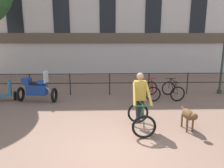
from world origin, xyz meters
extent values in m
plane|color=#7A5B4C|center=(0.00, 0.00, 0.00)|extent=(60.00, 60.00, 0.00)
cylinder|color=black|center=(-3.75, 5.20, 0.53)|extent=(0.05, 0.05, 1.05)
cylinder|color=black|center=(-1.88, 5.20, 0.53)|extent=(0.05, 0.05, 1.05)
cylinder|color=black|center=(0.00, 5.20, 0.53)|extent=(0.05, 0.05, 1.05)
cylinder|color=black|center=(1.88, 5.20, 0.53)|extent=(0.05, 0.05, 1.05)
cylinder|color=black|center=(3.75, 5.20, 0.53)|extent=(0.05, 0.05, 1.05)
cylinder|color=black|center=(0.00, 5.20, 1.02)|extent=(15.00, 0.04, 0.04)
cylinder|color=black|center=(0.00, 5.20, 0.58)|extent=(15.00, 0.04, 0.04)
cube|color=beige|center=(0.00, 11.00, 4.60)|extent=(18.00, 0.60, 9.20)
cube|color=brown|center=(0.00, 10.64, 2.60)|extent=(17.10, 0.12, 0.70)
cube|color=black|center=(-6.30, 10.67, 5.06)|extent=(1.10, 0.06, 5.15)
cube|color=black|center=(-3.15, 10.67, 5.06)|extent=(1.10, 0.06, 5.15)
cube|color=black|center=(0.00, 10.67, 5.06)|extent=(1.10, 0.06, 5.15)
cube|color=black|center=(3.15, 10.67, 5.06)|extent=(1.10, 0.06, 5.15)
cube|color=black|center=(6.30, 10.67, 5.06)|extent=(1.10, 0.06, 5.15)
torus|color=black|center=(0.83, 0.62, 0.34)|extent=(0.68, 0.07, 0.68)
torus|color=black|center=(0.83, 1.72, 0.34)|extent=(0.68, 0.07, 0.68)
cylinder|color=#194C2D|center=(0.83, 1.05, 0.58)|extent=(0.04, 0.49, 0.60)
cylinder|color=#194C2D|center=(0.83, 1.38, 0.54)|extent=(0.04, 0.23, 0.52)
cylinder|color=#194C2D|center=(0.83, 1.15, 0.83)|extent=(0.04, 0.66, 0.10)
cylinder|color=#194C2D|center=(0.83, 1.50, 0.31)|extent=(0.03, 0.44, 0.08)
cylinder|color=#194C2D|center=(0.83, 1.60, 0.57)|extent=(0.03, 0.26, 0.47)
cylinder|color=#194C2D|center=(0.83, 0.72, 0.60)|extent=(0.03, 0.22, 0.54)
cylinder|color=#194C2D|center=(0.83, 0.82, 0.87)|extent=(0.48, 0.03, 0.03)
cube|color=black|center=(0.83, 1.48, 0.82)|extent=(0.12, 0.24, 0.05)
cube|color=#AD8933|center=(0.83, 1.48, 1.15)|extent=(0.36, 0.22, 0.60)
sphere|color=#A87A5B|center=(0.83, 1.48, 1.59)|extent=(0.22, 0.22, 0.22)
cylinder|color=#AD8933|center=(0.62, 1.15, 1.14)|extent=(0.14, 0.72, 0.60)
cylinder|color=#AD8933|center=(1.04, 1.15, 1.14)|extent=(0.14, 0.72, 0.60)
cylinder|color=black|center=(0.76, 1.38, 0.52)|extent=(0.14, 0.31, 0.69)
cylinder|color=black|center=(0.90, 1.38, 0.58)|extent=(0.14, 0.31, 0.58)
ellipsoid|color=brown|center=(2.25, 1.17, 0.48)|extent=(0.29, 0.63, 0.30)
cylinder|color=brown|center=(2.26, 0.92, 0.50)|extent=(0.17, 0.17, 0.18)
sphere|color=brown|center=(2.27, 0.75, 0.56)|extent=(0.20, 0.20, 0.20)
cone|color=brown|center=(2.27, 0.66, 0.55)|extent=(0.11, 0.12, 0.11)
cylinder|color=brown|center=(2.23, 1.54, 0.54)|extent=(0.06, 0.20, 0.11)
cylinder|color=brown|center=(2.18, 0.97, 0.21)|extent=(0.06, 0.06, 0.42)
cylinder|color=brown|center=(2.34, 0.98, 0.21)|extent=(0.06, 0.06, 0.42)
cylinder|color=brown|center=(2.16, 1.36, 0.21)|extent=(0.06, 0.06, 0.42)
cylinder|color=brown|center=(2.33, 1.37, 0.21)|extent=(0.06, 0.06, 0.42)
torus|color=black|center=(-2.39, 4.10, 0.31)|extent=(0.20, 0.63, 0.62)
torus|color=black|center=(-3.87, 4.29, 0.31)|extent=(0.20, 0.63, 0.62)
cube|color=navy|center=(-3.13, 4.20, 0.53)|extent=(0.86, 0.50, 0.44)
ellipsoid|color=navy|center=(-2.95, 4.17, 0.83)|extent=(0.52, 0.38, 0.24)
cube|color=black|center=(-3.23, 4.21, 0.80)|extent=(0.59, 0.37, 0.10)
cylinder|color=#B2B2B7|center=(-2.58, 4.13, 0.49)|extent=(0.42, 0.11, 0.41)
cube|color=silver|center=(-2.70, 4.14, 1.10)|extent=(0.08, 0.44, 0.50)
cube|color=navy|center=(-3.56, 4.25, 0.89)|extent=(0.36, 0.40, 0.28)
torus|color=black|center=(1.94, 5.07, 0.33)|extent=(0.66, 0.13, 0.66)
torus|color=black|center=(1.83, 4.03, 0.33)|extent=(0.66, 0.13, 0.66)
cylinder|color=maroon|center=(1.90, 4.66, 0.56)|extent=(0.08, 0.47, 0.58)
cylinder|color=maroon|center=(1.87, 4.35, 0.53)|extent=(0.05, 0.22, 0.51)
cylinder|color=maroon|center=(1.89, 4.57, 0.81)|extent=(0.10, 0.63, 0.10)
cylinder|color=maroon|center=(1.85, 4.24, 0.31)|extent=(0.07, 0.42, 0.07)
cylinder|color=maroon|center=(1.84, 4.14, 0.55)|extent=(0.05, 0.25, 0.46)
cylinder|color=maroon|center=(1.93, 4.98, 0.59)|extent=(0.05, 0.21, 0.52)
cylinder|color=maroon|center=(1.92, 4.88, 0.84)|extent=(0.48, 0.08, 0.03)
cube|color=black|center=(1.86, 4.26, 0.80)|extent=(0.14, 0.25, 0.05)
torus|color=black|center=(2.80, 5.07, 0.33)|extent=(0.66, 0.12, 0.66)
torus|color=black|center=(2.90, 4.03, 0.33)|extent=(0.66, 0.12, 0.66)
cylinder|color=black|center=(2.84, 4.67, 0.56)|extent=(0.07, 0.47, 0.58)
cylinder|color=black|center=(2.87, 4.35, 0.53)|extent=(0.05, 0.22, 0.51)
cylinder|color=black|center=(2.85, 4.57, 0.81)|extent=(0.09, 0.63, 0.10)
cylinder|color=black|center=(2.88, 4.24, 0.31)|extent=(0.06, 0.42, 0.07)
cylinder|color=black|center=(2.89, 4.14, 0.55)|extent=(0.05, 0.25, 0.46)
cylinder|color=black|center=(2.81, 4.98, 0.59)|extent=(0.04, 0.21, 0.52)
cylinder|color=black|center=(2.82, 4.88, 0.84)|extent=(0.48, 0.07, 0.03)
cube|color=black|center=(2.88, 4.26, 0.80)|extent=(0.14, 0.25, 0.05)
torus|color=black|center=(-4.18, 4.43, 0.20)|extent=(0.17, 0.41, 0.40)
cube|color=teal|center=(-4.76, 4.29, 0.24)|extent=(0.72, 0.43, 0.08)
cube|color=teal|center=(-4.35, 4.39, 0.60)|extent=(0.17, 0.33, 0.72)
cylinder|color=#2D382D|center=(5.38, 5.23, 0.10)|extent=(0.22, 0.22, 0.20)
cylinder|color=#2D382D|center=(5.38, 5.23, 2.20)|extent=(0.10, 0.10, 4.41)
camera|label=1|loc=(-0.24, -4.93, 2.80)|focal=35.00mm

